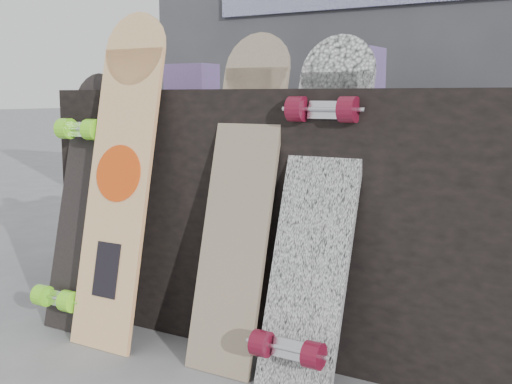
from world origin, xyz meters
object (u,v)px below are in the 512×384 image
Objects in this scene: vendor_table at (301,210)px; longboard_cascadia at (316,205)px; longboard_celtic at (241,189)px; skateboard_dark at (80,198)px; longboard_geisha at (121,169)px.

longboard_cascadia is (0.22, -0.35, 0.09)m from vendor_table.
vendor_table is 1.68× the size of longboard_cascadia.
longboard_cascadia is (0.24, -0.01, -0.02)m from longboard_celtic.
longboard_celtic is 0.63m from skateboard_dark.
longboard_geisha is 1.08× the size of longboard_celtic.
skateboard_dark is (-0.63, -0.02, -0.08)m from longboard_celtic.
longboard_geisha is 0.67m from longboard_cascadia.
longboard_celtic is (-0.02, -0.34, 0.11)m from vendor_table.
longboard_cascadia is (0.66, 0.04, -0.06)m from longboard_geisha.
longboard_cascadia reaches higher than skateboard_dark.
skateboard_dark is at bearing -150.80° from vendor_table.
vendor_table is 0.42m from longboard_cascadia.
vendor_table is at bearing 29.20° from skateboard_dark.
skateboard_dark reaches higher than vendor_table.
longboard_cascadia is at bearing -57.81° from vendor_table.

